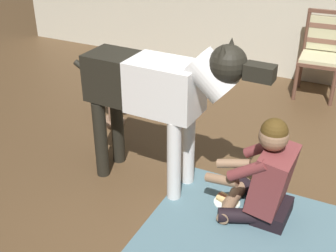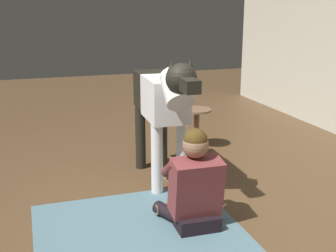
{
  "view_description": "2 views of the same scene",
  "coord_description": "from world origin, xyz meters",
  "px_view_note": "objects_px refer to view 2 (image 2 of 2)",
  "views": [
    {
      "loc": [
        0.59,
        -2.32,
        2.2
      ],
      "look_at": [
        -0.66,
        0.2,
        0.67
      ],
      "focal_mm": 46.79,
      "sensor_mm": 36.0,
      "label": 1
    },
    {
      "loc": [
        3.1,
        -0.87,
        1.76
      ],
      "look_at": [
        -0.48,
        0.31,
        0.7
      ],
      "focal_mm": 46.66,
      "sensor_mm": 36.0,
      "label": 2
    }
  ],
  "objects_px": {
    "large_dog": "(163,102)",
    "round_side_table": "(197,125)",
    "hot_dog_on_plate": "(183,206)",
    "person_sitting_on_floor": "(194,186)"
  },
  "relations": [
    {
      "from": "hot_dog_on_plate",
      "to": "person_sitting_on_floor",
      "type": "bearing_deg",
      "value": -1.69
    },
    {
      "from": "large_dog",
      "to": "round_side_table",
      "type": "distance_m",
      "value": 1.31
    },
    {
      "from": "large_dog",
      "to": "round_side_table",
      "type": "height_order",
      "value": "large_dog"
    },
    {
      "from": "large_dog",
      "to": "round_side_table",
      "type": "xyz_separation_m",
      "value": [
        -0.94,
        0.73,
        -0.55
      ]
    },
    {
      "from": "large_dog",
      "to": "hot_dog_on_plate",
      "type": "bearing_deg",
      "value": -1.69
    },
    {
      "from": "person_sitting_on_floor",
      "to": "round_side_table",
      "type": "bearing_deg",
      "value": 157.56
    },
    {
      "from": "person_sitting_on_floor",
      "to": "hot_dog_on_plate",
      "type": "relative_size",
      "value": 3.93
    },
    {
      "from": "person_sitting_on_floor",
      "to": "round_side_table",
      "type": "relative_size",
      "value": 1.63
    },
    {
      "from": "round_side_table",
      "to": "person_sitting_on_floor",
      "type": "bearing_deg",
      "value": -22.44
    },
    {
      "from": "hot_dog_on_plate",
      "to": "round_side_table",
      "type": "distance_m",
      "value": 1.75
    }
  ]
}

